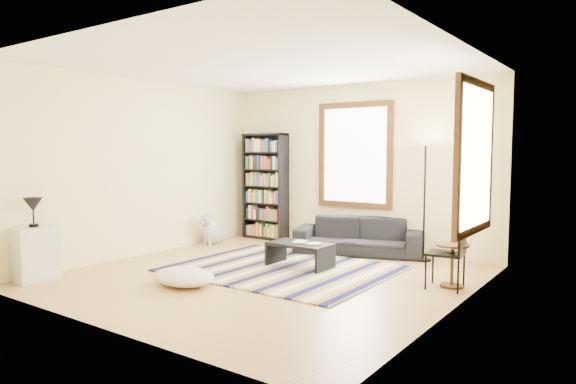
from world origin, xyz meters
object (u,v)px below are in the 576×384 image
Objects in this scene: coffee_table at (300,255)px; floor_cushion at (184,277)px; sofa at (358,236)px; side_table at (452,265)px; dog at (214,229)px; folding_chair at (445,254)px; white_cabinet at (35,254)px; bookshelf at (265,186)px; floor_lamp at (424,200)px.

floor_cushion is at bearing -111.56° from coffee_table.
side_table is at bearing -50.83° from sofa.
side_table is at bearing -2.97° from dog.
floor_cushion is 0.98× the size of folding_chair.
sofa reaches higher than side_table.
folding_chair is at bearing -4.44° from dog.
side_table is at bearing 5.87° from coffee_table.
white_cabinet reaches higher than sofa.
coffee_table is 1.67× the size of side_table.
bookshelf is 3.20m from floor_lamp.
floor_lamp is 5.50m from white_cabinet.
floor_lamp reaches higher than dog.
side_table is (0.84, -1.26, -0.66)m from floor_lamp.
white_cabinet is at bearing -154.95° from folding_chair.
side_table is (2.76, 1.85, 0.16)m from floor_cushion.
floor_lamp is 2.66× the size of white_cabinet.
floor_cushion is (1.27, -3.28, -0.89)m from bookshelf.
coffee_table is 1.76m from floor_cushion.
sofa is 2.26m from bookshelf.
folding_chair is at bearing 32.72° from floor_cushion.
floor_lamp reaches higher than coffee_table.
dog is at bearing 126.20° from floor_cushion.
white_cabinet is at bearing -132.65° from coffee_table.
folding_chair reaches higher than dog.
floor_lamp is at bearing 49.06° from coffee_table.
bookshelf is 2.36× the size of floor_cushion.
side_table is (2.12, 0.22, 0.09)m from coffee_table.
floor_lamp is 1.65m from folding_chair.
floor_cushion is 3.24m from folding_chair.
dog is (-4.39, 0.56, -0.17)m from folding_chair.
dog is (-2.33, 0.67, 0.08)m from coffee_table.
side_table is at bearing 33.83° from floor_cushion.
bookshelf is at bearing 88.65° from white_cabinet.
side_table is 0.77× the size of white_cabinet.
floor_lamp reaches higher than floor_cushion.
floor_cushion is at bearing -125.47° from sofa.
floor_lamp reaches higher than sofa.
bookshelf reaches higher than dog.
bookshelf is 3.63m from floor_cushion.
white_cabinet reaches higher than side_table.
folding_chair reaches higher than coffee_table.
white_cabinet is (-1.74, -0.96, 0.24)m from floor_cushion.
dog reaches higher than floor_cushion.
floor_cushion is 2.00m from white_cabinet.
sofa is 2.35× the size of folding_chair.
bookshelf is 3.78× the size of dog.
bookshelf is at bearing 139.32° from coffee_table.
folding_chair is (-0.05, -0.11, 0.16)m from side_table.
coffee_table is at bearing -130.94° from floor_lamp.
floor_lamp is 1.65m from side_table.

